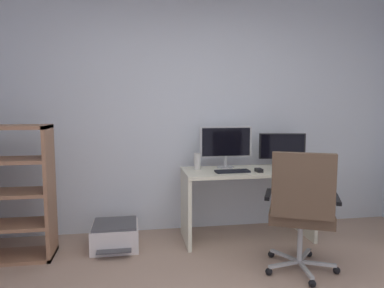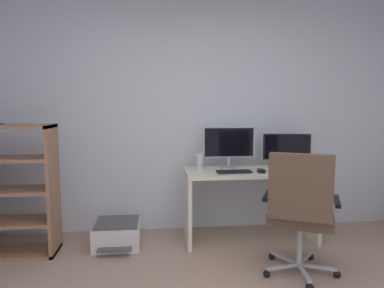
# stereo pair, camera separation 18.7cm
# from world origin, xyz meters

# --- Properties ---
(wall_back) EXTENTS (4.88, 0.10, 2.66)m
(wall_back) POSITION_xyz_m (0.00, 2.28, 1.33)
(wall_back) COLOR silver
(wall_back) RESTS_ON ground
(desk) EXTENTS (1.33, 0.57, 0.73)m
(desk) POSITION_xyz_m (0.52, 1.81, 0.53)
(desk) COLOR white
(desk) RESTS_ON ground
(monitor_main) EXTENTS (0.56, 0.18, 0.44)m
(monitor_main) POSITION_xyz_m (0.33, 1.96, 1.00)
(monitor_main) COLOR #B2B5B7
(monitor_main) RESTS_ON desk
(monitor_secondary) EXTENTS (0.50, 0.18, 0.36)m
(monitor_secondary) POSITION_xyz_m (0.96, 1.96, 0.94)
(monitor_secondary) COLOR #B2B5B7
(monitor_secondary) RESTS_ON desk
(keyboard) EXTENTS (0.35, 0.14, 0.02)m
(keyboard) POSITION_xyz_m (0.33, 1.70, 0.74)
(keyboard) COLOR black
(keyboard) RESTS_ON desk
(computer_mouse) EXTENTS (0.06, 0.10, 0.03)m
(computer_mouse) POSITION_xyz_m (0.59, 1.68, 0.75)
(computer_mouse) COLOR black
(computer_mouse) RESTS_ON desk
(desktop_speaker) EXTENTS (0.07, 0.07, 0.17)m
(desktop_speaker) POSITION_xyz_m (0.01, 1.91, 0.82)
(desktop_speaker) COLOR silver
(desktop_speaker) RESTS_ON desk
(office_chair) EXTENTS (0.67, 0.69, 1.04)m
(office_chair) POSITION_xyz_m (0.70, 0.96, 0.58)
(office_chair) COLOR #B7BABC
(office_chair) RESTS_ON ground
(printer) EXTENTS (0.45, 0.52, 0.25)m
(printer) POSITION_xyz_m (-0.83, 1.78, 0.12)
(printer) COLOR silver
(printer) RESTS_ON ground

